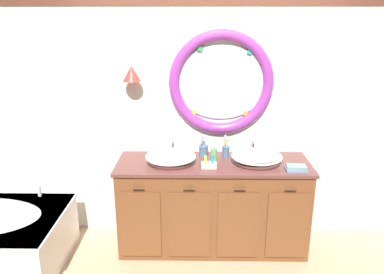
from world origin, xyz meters
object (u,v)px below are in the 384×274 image
sink_basin_right (257,156)px  soap_dispenser (214,154)px  sink_basin_left (171,157)px  toothbrush_holder_right (226,151)px  toiletry_basket (209,164)px  folded_hand_towel (296,168)px  toothbrush_holder_left (204,150)px

sink_basin_right → soap_dispenser: size_ratio=3.06×
sink_basin_left → toothbrush_holder_right: (0.52, 0.17, -0.00)m
sink_basin_left → soap_dispenser: size_ratio=3.05×
sink_basin_right → toiletry_basket: 0.46m
folded_hand_towel → toothbrush_holder_left: bearing=155.9°
toothbrush_holder_left → folded_hand_towel: size_ratio=1.20×
toothbrush_holder_left → soap_dispenser: 0.17m
toothbrush_holder_right → soap_dispenser: bearing=-136.8°
toothbrush_holder_right → toiletry_basket: size_ratio=1.62×
sink_basin_left → soap_dispenser: 0.41m
sink_basin_left → toiletry_basket: 0.37m
toothbrush_holder_right → sink_basin_right: bearing=-32.2°
toothbrush_holder_left → folded_hand_towel: toothbrush_holder_left is taller
sink_basin_left → toothbrush_holder_left: bearing=33.2°
toothbrush_holder_left → toothbrush_holder_right: (0.22, -0.03, 0.00)m
toothbrush_holder_right → folded_hand_towel: toothbrush_holder_right is taller
toothbrush_holder_right → toiletry_basket: toothbrush_holder_right is taller
folded_hand_towel → toiletry_basket: toiletry_basket is taller
sink_basin_right → soap_dispenser: (-0.39, 0.06, -0.00)m
sink_basin_right → sink_basin_left: bearing=180.0°
toothbrush_holder_right → toiletry_basket: 0.33m
sink_basin_right → toothbrush_holder_left: bearing=157.6°
sink_basin_left → folded_hand_towel: size_ratio=2.52×
sink_basin_left → sink_basin_right: sink_basin_right is taller
toothbrush_holder_left → toothbrush_holder_right: same height
soap_dispenser → toiletry_basket: soap_dispenser is taller
sink_basin_right → soap_dispenser: bearing=171.3°
soap_dispenser → folded_hand_towel: (0.72, -0.22, -0.04)m
toothbrush_holder_right → folded_hand_towel: bearing=-29.2°
sink_basin_left → toiletry_basket: bearing=-16.7°
toiletry_basket → soap_dispenser: bearing=72.8°
sink_basin_left → toothbrush_holder_right: size_ratio=2.10×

